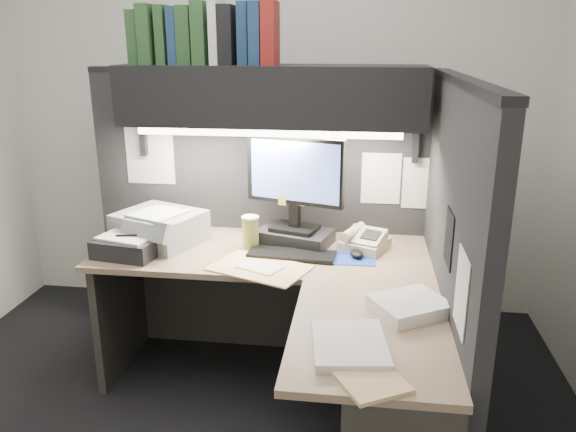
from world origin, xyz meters
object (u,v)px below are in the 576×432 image
Objects in this scene: telephone at (365,242)px; printer at (160,227)px; desk at (315,363)px; monitor at (295,203)px; notebook_stack at (129,246)px; keyboard at (291,255)px; overhead_shelf at (271,95)px; coffee_cup at (250,233)px.

printer is (-1.09, -0.03, 0.04)m from telephone.
monitor is (-0.17, 0.69, 0.51)m from desk.
desk is 1.15m from printer.
monitor is 1.86× the size of notebook_stack.
telephone is at bearing 27.51° from keyboard.
notebook_stack is (-1.18, -0.23, 0.00)m from telephone.
monitor reaches higher than notebook_stack.
overhead_shelf is 5.04× the size of notebook_stack.
coffee_cup is at bearing -151.97° from telephone.
notebook_stack reaches higher than telephone.
keyboard is 0.74m from printer.
desk is 2.97× the size of monitor.
notebook_stack is at bearing 156.78° from desk.
monitor is 0.28m from coffee_cup.
desk is 0.60m from keyboard.
keyboard is at bearing -71.23° from monitor.
printer is (-0.59, -0.13, -0.69)m from overhead_shelf.
desk is at bearing -12.41° from printer.
printer is at bearing 175.16° from keyboard.
desk is 1.12m from notebook_stack.
monitor is at bearing 18.31° from notebook_stack.
notebook_stack reaches higher than keyboard.
coffee_cup is 0.62m from notebook_stack.
coffee_cup is (-0.23, 0.10, 0.07)m from keyboard.
monitor reaches higher than telephone.
printer reaches higher than coffee_cup.
printer is (-0.73, 0.12, 0.07)m from keyboard.
monitor is at bearing 97.07° from keyboard.
overhead_shelf is 0.81m from keyboard.
overhead_shelf is at bearing 35.16° from printer.
telephone is at bearing 10.29° from monitor.
notebook_stack reaches higher than desk.
notebook_stack is (-0.81, -0.27, -0.18)m from monitor.
overhead_shelf is 9.67× the size of coffee_cup.
telephone is (0.36, 0.15, 0.03)m from keyboard.
coffee_cup reaches higher than keyboard.
coffee_cup is at bearing 123.25° from desk.
telephone is at bearing -11.76° from overhead_shelf.
desk is 0.75m from telephone.
monitor reaches higher than keyboard.
printer is at bearing -155.18° from telephone.
printer reaches higher than notebook_stack.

